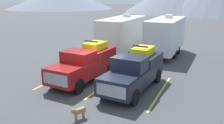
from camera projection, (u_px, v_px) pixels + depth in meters
The scene contains 9 objects.
ground_plane at pixel (100, 88), 14.94m from camera, with size 240.00×240.00×0.00m, color #3F4244.
pickup_truck_a at pixel (85, 63), 15.99m from camera, with size 2.49×5.67×2.54m.
pickup_truck_b at pixel (135, 70), 14.55m from camera, with size 2.42×5.77×2.52m.
lot_stripe_a at pixel (60, 76), 17.03m from camera, with size 0.12×5.50×0.01m, color gold.
lot_stripe_b at pixel (106, 84), 15.63m from camera, with size 0.12×5.50×0.01m, color gold.
lot_stripe_c at pixel (160, 92), 14.23m from camera, with size 0.12×5.50×0.01m, color gold.
camper_trailer_a at pixel (123, 33), 23.22m from camera, with size 2.70×8.00×3.71m.
camper_trailer_b at pixel (166, 35), 22.40m from camera, with size 2.57×7.59×3.70m.
dog at pixel (78, 111), 11.08m from camera, with size 0.48×0.75×0.62m.
Camera 1 is at (6.34, -12.43, 5.60)m, focal length 38.76 mm.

